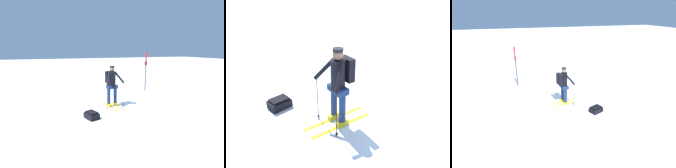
# 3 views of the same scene
# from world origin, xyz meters

# --- Properties ---
(ground_plane) EXTENTS (80.00, 80.00, 0.00)m
(ground_plane) POSITION_xyz_m (0.00, 0.00, 0.00)
(ground_plane) COLOR white
(skier) EXTENTS (0.91, 1.66, 1.79)m
(skier) POSITION_xyz_m (0.26, 0.75, 1.03)
(skier) COLOR gold
(skier) RESTS_ON ground_plane
(dropped_backpack) EXTENTS (0.54, 0.63, 0.26)m
(dropped_backpack) POSITION_xyz_m (1.44, 1.89, 0.12)
(dropped_backpack) COLOR black
(dropped_backpack) RESTS_ON ground_plane
(trail_marker) EXTENTS (0.23, 0.11, 2.32)m
(trail_marker) POSITION_xyz_m (-2.57, -1.21, 1.37)
(trail_marker) COLOR #4C4C51
(trail_marker) RESTS_ON ground_plane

